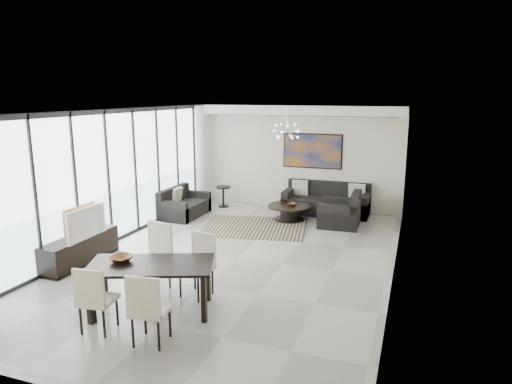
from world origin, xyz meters
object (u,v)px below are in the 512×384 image
at_px(tv_console, 80,249).
at_px(dining_table, 151,269).
at_px(television, 82,223).
at_px(sofa_main, 326,203).
at_px(coffee_table, 289,212).

relative_size(tv_console, dining_table, 0.87).
bearing_deg(television, dining_table, -118.78).
xyz_separation_m(sofa_main, tv_console, (-3.77, -5.32, -0.01)).
height_order(sofa_main, tv_console, sofa_main).
distance_m(coffee_table, sofa_main, 1.25).
distance_m(tv_console, television, 0.60).
height_order(coffee_table, dining_table, dining_table).
distance_m(sofa_main, tv_console, 6.52).
xyz_separation_m(coffee_table, dining_table, (-0.58, -5.62, 0.45)).
xyz_separation_m(coffee_table, tv_console, (-3.00, -4.34, 0.05)).
height_order(sofa_main, dining_table, sofa_main).
height_order(coffee_table, tv_console, tv_console).
xyz_separation_m(coffee_table, sofa_main, (0.77, 0.98, 0.06)).
xyz_separation_m(television, dining_table, (2.26, -1.21, -0.17)).
xyz_separation_m(sofa_main, dining_table, (-1.36, -6.60, 0.39)).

